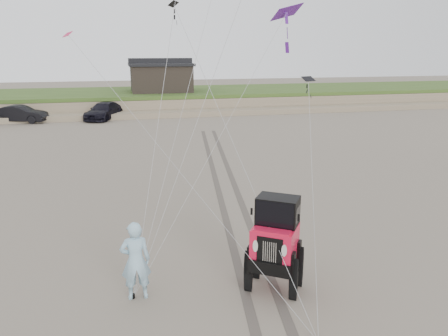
% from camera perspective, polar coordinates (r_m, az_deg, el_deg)
% --- Properties ---
extents(ground, '(160.00, 160.00, 0.00)m').
position_cam_1_polar(ground, '(11.01, 0.62, -17.52)').
color(ground, '#6B6054').
rests_on(ground, ground).
extents(dune_ridge, '(160.00, 14.25, 1.73)m').
position_cam_1_polar(dune_ridge, '(46.81, -10.66, 8.71)').
color(dune_ridge, '#7A6B54').
rests_on(dune_ridge, ground).
extents(cabin, '(6.40, 5.40, 3.35)m').
position_cam_1_polar(cabin, '(46.25, -8.25, 11.75)').
color(cabin, black).
rests_on(cabin, dune_ridge).
extents(truck_b, '(4.61, 2.62, 1.44)m').
position_cam_1_polar(truck_b, '(40.45, -25.06, 6.40)').
color(truck_b, black).
rests_on(truck_b, ground).
extents(truck_c, '(3.83, 5.35, 1.44)m').
position_cam_1_polar(truck_c, '(40.00, -15.41, 7.20)').
color(truck_c, black).
rests_on(truck_c, ground).
extents(jeep, '(4.81, 5.60, 1.95)m').
position_cam_1_polar(jeep, '(11.26, 6.62, -11.12)').
color(jeep, red).
rests_on(jeep, ground).
extents(man, '(0.74, 0.48, 2.01)m').
position_cam_1_polar(man, '(11.02, -11.48, -11.78)').
color(man, '#7EAFC4').
rests_on(man, ground).
extents(stake_main, '(0.08, 0.08, 0.12)m').
position_cam_1_polar(stake_main, '(11.47, -11.75, -16.05)').
color(stake_main, black).
rests_on(stake_main, ground).
extents(tire_tracks, '(5.22, 29.74, 0.01)m').
position_cam_1_polar(tire_tracks, '(18.48, 0.65, -3.53)').
color(tire_tracks, '#4C443D').
rests_on(tire_tracks, ground).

